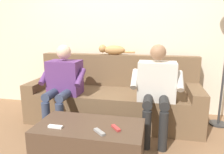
{
  "coord_description": "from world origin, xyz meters",
  "views": [
    {
      "loc": [
        -0.59,
        2.76,
        1.29
      ],
      "look_at": [
        0.0,
        -0.02,
        0.66
      ],
      "focal_mm": 33.73,
      "sensor_mm": 36.0,
      "label": 1
    }
  ],
  "objects_px": {
    "cat_on_backrest": "(112,50)",
    "remote_red": "(116,128)",
    "coffee_table": "(90,145)",
    "person_right_seated": "(63,81)",
    "person_left_seated": "(157,85)",
    "remote_white": "(55,127)",
    "remote_gray": "(99,132)",
    "couch": "(114,98)"
  },
  "relations": [
    {
      "from": "remote_red",
      "to": "coffee_table",
      "type": "bearing_deg",
      "value": 44.64
    },
    {
      "from": "remote_white",
      "to": "remote_red",
      "type": "bearing_deg",
      "value": -170.13
    },
    {
      "from": "person_left_seated",
      "to": "person_right_seated",
      "type": "xyz_separation_m",
      "value": [
        1.21,
        -0.0,
        -0.01
      ]
    },
    {
      "from": "couch",
      "to": "coffee_table",
      "type": "relative_size",
      "value": 2.38
    },
    {
      "from": "coffee_table",
      "to": "cat_on_backrest",
      "type": "xyz_separation_m",
      "value": [
        0.08,
        -1.42,
        0.79
      ]
    },
    {
      "from": "person_right_seated",
      "to": "remote_gray",
      "type": "height_order",
      "value": "person_right_seated"
    },
    {
      "from": "coffee_table",
      "to": "remote_red",
      "type": "distance_m",
      "value": 0.34
    },
    {
      "from": "coffee_table",
      "to": "remote_red",
      "type": "bearing_deg",
      "value": 173.34
    },
    {
      "from": "coffee_table",
      "to": "remote_white",
      "type": "xyz_separation_m",
      "value": [
        0.29,
        0.12,
        0.22
      ]
    },
    {
      "from": "person_right_seated",
      "to": "remote_gray",
      "type": "xyz_separation_m",
      "value": [
        -0.74,
        0.89,
        -0.21
      ]
    },
    {
      "from": "remote_gray",
      "to": "remote_red",
      "type": "xyz_separation_m",
      "value": [
        -0.13,
        -0.1,
        -0.0
      ]
    },
    {
      "from": "person_left_seated",
      "to": "couch",
      "type": "bearing_deg",
      "value": -32.71
    },
    {
      "from": "person_right_seated",
      "to": "remote_white",
      "type": "distance_m",
      "value": 0.96
    },
    {
      "from": "remote_gray",
      "to": "coffee_table",
      "type": "bearing_deg",
      "value": -1.77
    },
    {
      "from": "person_left_seated",
      "to": "coffee_table",
      "type": "bearing_deg",
      "value": 51.36
    },
    {
      "from": "remote_gray",
      "to": "person_left_seated",
      "type": "bearing_deg",
      "value": -74.75
    },
    {
      "from": "person_left_seated",
      "to": "remote_white",
      "type": "distance_m",
      "value": 1.27
    },
    {
      "from": "person_left_seated",
      "to": "remote_red",
      "type": "distance_m",
      "value": 0.89
    },
    {
      "from": "coffee_table",
      "to": "cat_on_backrest",
      "type": "relative_size",
      "value": 1.79
    },
    {
      "from": "person_left_seated",
      "to": "remote_gray",
      "type": "bearing_deg",
      "value": 62.08
    },
    {
      "from": "remote_gray",
      "to": "remote_white",
      "type": "bearing_deg",
      "value": 41.42
    },
    {
      "from": "cat_on_backrest",
      "to": "person_right_seated",
      "type": "bearing_deg",
      "value": 51.5
    },
    {
      "from": "couch",
      "to": "coffee_table",
      "type": "bearing_deg",
      "value": 90.0
    },
    {
      "from": "person_right_seated",
      "to": "remote_red",
      "type": "bearing_deg",
      "value": 137.61
    },
    {
      "from": "remote_white",
      "to": "couch",
      "type": "bearing_deg",
      "value": -102.26
    },
    {
      "from": "remote_red",
      "to": "person_left_seated",
      "type": "bearing_deg",
      "value": -62.45
    },
    {
      "from": "couch",
      "to": "remote_red",
      "type": "relative_size",
      "value": 19.18
    },
    {
      "from": "couch",
      "to": "person_left_seated",
      "type": "height_order",
      "value": "person_left_seated"
    },
    {
      "from": "person_left_seated",
      "to": "person_right_seated",
      "type": "relative_size",
      "value": 1.02
    },
    {
      "from": "coffee_table",
      "to": "person_right_seated",
      "type": "xyz_separation_m",
      "value": [
        0.61,
        -0.76,
        0.43
      ]
    },
    {
      "from": "couch",
      "to": "remote_gray",
      "type": "bearing_deg",
      "value": 95.95
    },
    {
      "from": "couch",
      "to": "remote_gray",
      "type": "xyz_separation_m",
      "value": [
        -0.13,
        1.28,
        0.12
      ]
    },
    {
      "from": "remote_red",
      "to": "remote_white",
      "type": "bearing_deg",
      "value": 60.66
    },
    {
      "from": "remote_red",
      "to": "remote_gray",
      "type": "bearing_deg",
      "value": 90.62
    },
    {
      "from": "cat_on_backrest",
      "to": "remote_red",
      "type": "xyz_separation_m",
      "value": [
        -0.34,
        1.45,
        -0.57
      ]
    },
    {
      "from": "cat_on_backrest",
      "to": "remote_red",
      "type": "bearing_deg",
      "value": 103.29
    },
    {
      "from": "couch",
      "to": "remote_white",
      "type": "height_order",
      "value": "couch"
    },
    {
      "from": "remote_gray",
      "to": "remote_white",
      "type": "distance_m",
      "value": 0.42
    },
    {
      "from": "couch",
      "to": "person_left_seated",
      "type": "xyz_separation_m",
      "value": [
        -0.61,
        0.39,
        0.33
      ]
    },
    {
      "from": "cat_on_backrest",
      "to": "remote_white",
      "type": "distance_m",
      "value": 1.65
    },
    {
      "from": "cat_on_backrest",
      "to": "remote_white",
      "type": "bearing_deg",
      "value": 82.42
    },
    {
      "from": "couch",
      "to": "remote_red",
      "type": "bearing_deg",
      "value": 102.42
    }
  ]
}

